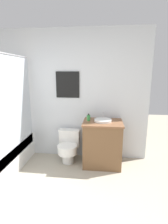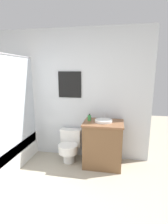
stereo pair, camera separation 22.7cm
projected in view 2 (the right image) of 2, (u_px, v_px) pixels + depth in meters
The scene contains 6 objects.
wall_back at pixel (62, 95), 3.48m from camera, with size 3.46×0.07×2.50m.
shower_area at pixel (2, 154), 3.10m from camera, with size 0.66×1.54×1.98m.
toilet at pixel (70, 145), 3.39m from camera, with size 0.41×0.50×0.60m.
vanity at pixel (103, 144), 3.21m from camera, with size 0.71×0.56×0.83m.
sink at pixel (104, 121), 3.13m from camera, with size 0.31×0.35×0.13m.
soap_bottle at pixel (89, 118), 3.20m from camera, with size 0.06×0.06×0.13m.
Camera 2 is at (1.09, -1.13, 1.71)m, focal length 28.00 mm.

